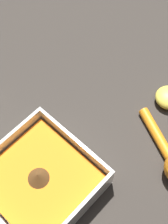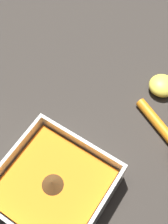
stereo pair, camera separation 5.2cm
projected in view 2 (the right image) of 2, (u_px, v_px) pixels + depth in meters
The scene contains 3 objects.
ground_plane at pixel (57, 167), 0.59m from camera, with size 4.00×4.00×0.00m, color #332D28.
square_dish at pixel (54, 188), 0.55m from camera, with size 0.18×0.18×0.06m.
lemon_half at pixel (162, 86), 0.66m from camera, with size 0.06×0.06×0.03m.
Camera 2 is at (-0.15, 0.14, 0.56)m, focal length 50.00 mm.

